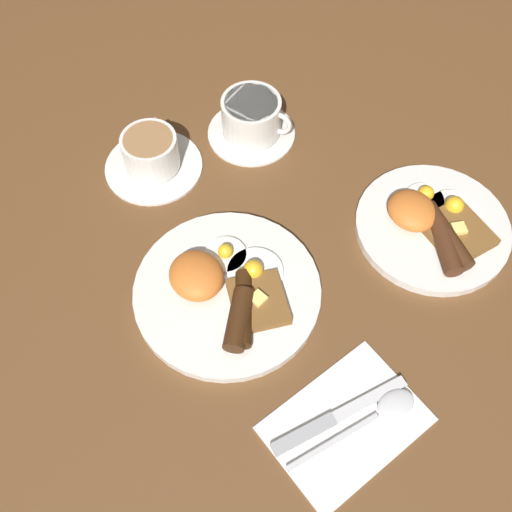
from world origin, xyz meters
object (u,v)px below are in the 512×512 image
breakfast_plate_far (434,225)px  teacup_near (152,155)px  teacup_far (252,120)px  spoon (384,411)px  breakfast_plate_near (227,290)px  knife (333,419)px

breakfast_plate_far → teacup_near: bearing=-139.1°
teacup_far → spoon: bearing=-13.5°
spoon → teacup_near: bearing=99.5°
teacup_far → spoon: teacup_far is taller
breakfast_plate_near → teacup_far: size_ratio=1.80×
breakfast_plate_near → teacup_near: bearing=175.0°
breakfast_plate_near → breakfast_plate_far: bearing=76.8°
breakfast_plate_far → knife: bearing=-63.3°
teacup_far → knife: teacup_far is taller
breakfast_plate_far → teacup_far: size_ratio=1.57×
knife → spoon: spoon is taller
teacup_far → spoon: 0.51m
spoon → knife: bearing=158.5°
teacup_near → knife: teacup_near is taller
teacup_near → spoon: size_ratio=0.85×
teacup_near → spoon: (0.53, 0.05, -0.02)m
breakfast_plate_near → teacup_near: size_ratio=1.68×
breakfast_plate_near → teacup_far: 0.31m
breakfast_plate_far → breakfast_plate_near: bearing=-103.2°
breakfast_plate_near → breakfast_plate_far: size_ratio=1.14×
breakfast_plate_near → spoon: (0.26, 0.08, -0.01)m
breakfast_plate_far → teacup_far: bearing=-158.8°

